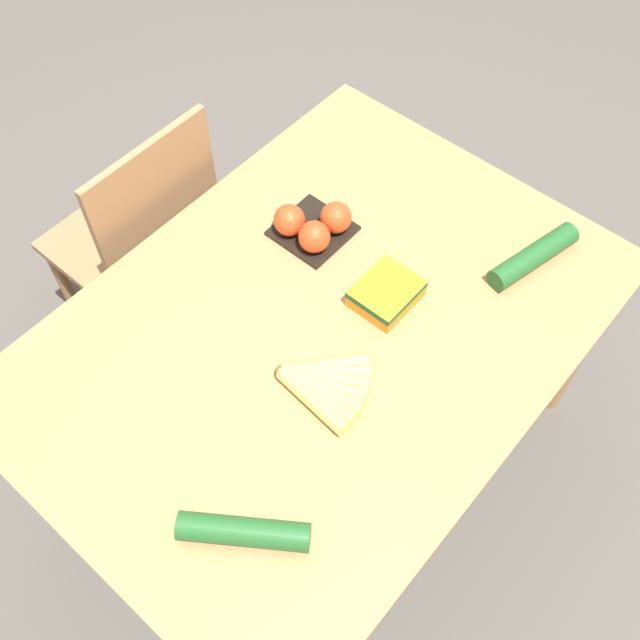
% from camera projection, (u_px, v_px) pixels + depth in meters
% --- Properties ---
extents(ground_plane, '(12.00, 12.00, 0.00)m').
position_uv_depth(ground_plane, '(320.00, 456.00, 2.29)').
color(ground_plane, '#4C4742').
extents(dining_table, '(1.36, 0.98, 0.72)m').
position_uv_depth(dining_table, '(320.00, 347.00, 1.76)').
color(dining_table, '#9E7044').
rests_on(dining_table, ground_plane).
extents(chair, '(0.42, 0.40, 0.91)m').
position_uv_depth(chair, '(144.00, 242.00, 2.15)').
color(chair, '#8E6642').
rests_on(chair, ground_plane).
extents(banana_bunch, '(0.19, 0.21, 0.04)m').
position_uv_depth(banana_bunch, '(321.00, 383.00, 1.59)').
color(banana_bunch, brown).
rests_on(banana_bunch, dining_table).
extents(tomato_pack, '(0.17, 0.17, 0.09)m').
position_uv_depth(tomato_pack, '(313.00, 226.00, 1.80)').
color(tomato_pack, black).
rests_on(tomato_pack, dining_table).
extents(carrot_bag, '(0.15, 0.12, 0.05)m').
position_uv_depth(carrot_bag, '(386.00, 292.00, 1.71)').
color(carrot_bag, orange).
rests_on(carrot_bag, dining_table).
extents(cucumber_near, '(0.19, 0.24, 0.06)m').
position_uv_depth(cucumber_near, '(244.00, 532.00, 1.40)').
color(cucumber_near, '#1E5123').
rests_on(cucumber_near, dining_table).
extents(cucumber_far, '(0.26, 0.11, 0.06)m').
position_uv_depth(cucumber_far, '(533.00, 256.00, 1.77)').
color(cucumber_far, '#1E5123').
rests_on(cucumber_far, dining_table).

